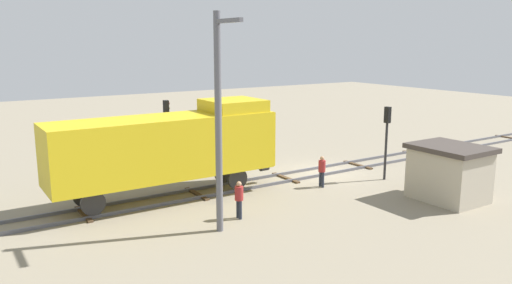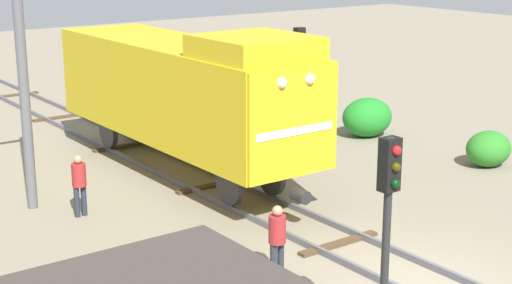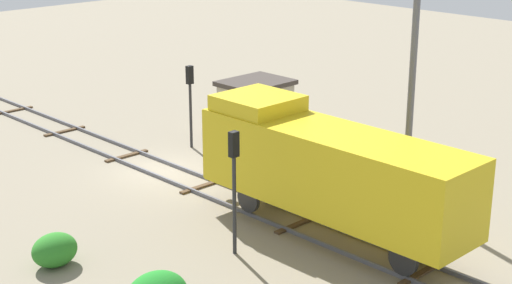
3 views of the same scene
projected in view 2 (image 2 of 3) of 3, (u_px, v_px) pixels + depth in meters
railway_track at (427, 283)px, 16.87m from camera, size 2.40×67.85×0.16m
locomotive at (184, 89)px, 23.91m from camera, size 2.90×11.60×4.60m
traffic_signal_near at (388, 212)px, 12.93m from camera, size 0.32×0.34×4.16m
traffic_signal_mid at (299, 72)px, 24.70m from camera, size 0.32×0.34×4.53m
worker_near_track at (277, 236)px, 16.97m from camera, size 0.38×0.38×1.70m
worker_by_signal at (79, 181)px, 20.82m from camera, size 0.38×0.38×1.70m
catenary_mast at (18, 40)px, 20.48m from camera, size 1.94×0.28×8.84m
bush_near at (489, 149)px, 25.47m from camera, size 1.61×1.32×1.17m
bush_far at (185, 79)px, 36.36m from camera, size 2.24×1.83×1.63m
bush_back at (367, 117)px, 29.23m from camera, size 2.00×1.64×1.46m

